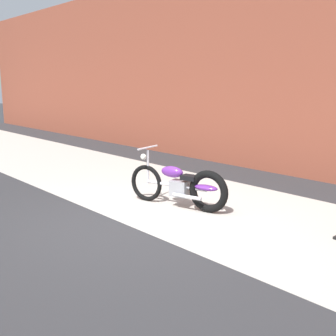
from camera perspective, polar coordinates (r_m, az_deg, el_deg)
ground_plane at (r=6.58m, az=-5.47°, el=-7.77°), size 80.00×80.00×0.00m
sidewalk_slab at (r=7.69m, az=5.11°, el=-4.87°), size 36.00×3.50×0.01m
brick_building_wall at (r=10.19m, az=19.15°, el=13.46°), size 36.00×0.50×5.24m
motorcycle_purple at (r=7.34m, az=2.11°, el=-2.43°), size 1.97×0.76×1.03m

